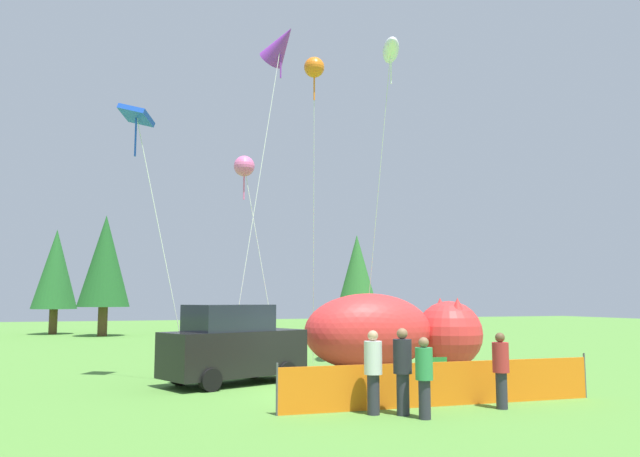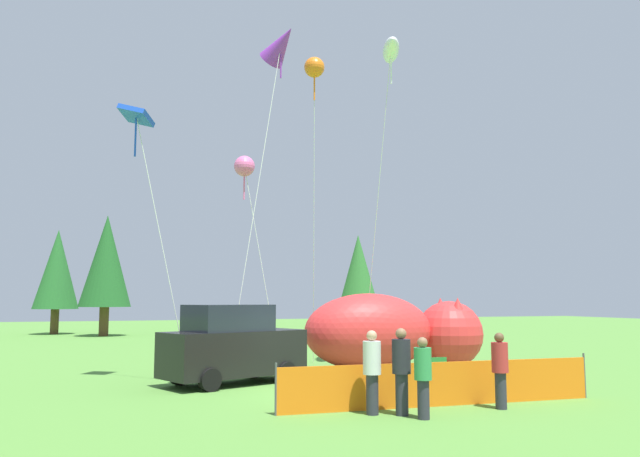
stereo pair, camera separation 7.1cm
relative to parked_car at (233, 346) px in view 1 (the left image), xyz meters
The scene contains 17 objects.
ground_plane 3.14m from the parked_car, 48.01° to the right, with size 120.00×120.00×0.00m, color #548C38.
parked_car is the anchor object (origin of this frame).
folding_chair 5.98m from the parked_car, 25.99° to the right, with size 0.52×0.52×0.86m.
inflatable_cat 6.37m from the parked_car, 17.18° to the left, with size 6.76×3.00×2.69m.
safety_fence 6.65m from the parked_car, 53.78° to the right, with size 8.09×0.33×1.12m.
spectator_in_white_shirt 7.15m from the parked_car, 67.87° to the right, with size 0.37×0.37×1.69m.
spectator_in_yellow_shirt 6.57m from the parked_car, 67.94° to the right, with size 0.40×0.40×1.86m.
spectator_in_blue_shirt 7.89m from the parked_car, 51.12° to the right, with size 0.37×0.37×1.72m.
spectator_in_red_shirt 6.11m from the parked_car, 71.93° to the right, with size 0.39×0.39×1.81m.
kite_white_ghost 12.57m from the parked_car, 17.87° to the left, with size 1.58×3.43×12.28m.
kite_orange_flower 11.34m from the parked_car, 42.61° to the left, with size 0.97×2.13×11.75m.
kite_purple_delta 11.45m from the parked_car, 53.51° to the left, with size 2.92×2.44×12.78m.
kite_pink_octopus 8.00m from the parked_car, 74.28° to the left, with size 1.63×1.26×7.96m.
kite_blue_box 7.55m from the parked_car, 156.89° to the left, with size 2.39×1.23×8.46m.
horizon_tree_east 39.35m from the parked_car, 61.57° to the left, with size 3.52×3.52×8.40m.
horizon_tree_west 31.20m from the parked_car, 102.51° to the left, with size 3.15×3.15×7.51m.
horizon_tree_mid 27.23m from the parked_car, 97.27° to the left, with size 3.46×3.46×8.26m.
Camera 1 is at (-5.80, -16.26, 2.49)m, focal length 35.00 mm.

